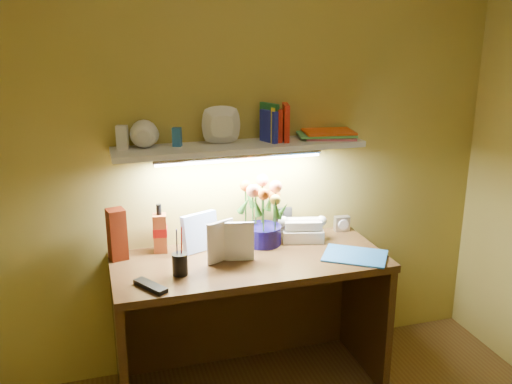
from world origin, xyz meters
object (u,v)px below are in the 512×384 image
Objects in this scene: desk at (250,323)px; telephone at (302,228)px; whisky_bottle at (160,228)px; flower_bouquet at (263,213)px; desk_clock at (342,223)px.

desk is 0.59m from telephone.
telephone is at bearing 26.63° from desk.
desk is 0.70m from whisky_bottle.
telephone is (0.23, 0.00, -0.11)m from flower_bouquet.
desk is 5.33× the size of whisky_bottle.
flower_bouquet is at bearing 55.27° from desk.
desk_clock is at bearing 20.70° from desk.
desk is at bearing -28.05° from whisky_bottle.
whisky_bottle is at bearing -169.00° from telephone.
flower_bouquet is 0.55m from whisky_bottle.
telephone is 0.78m from whisky_bottle.
flower_bouquet reaches higher than whisky_bottle.
desk is 0.59m from flower_bouquet.
flower_bouquet reaches higher than telephone.
flower_bouquet reaches higher than desk.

